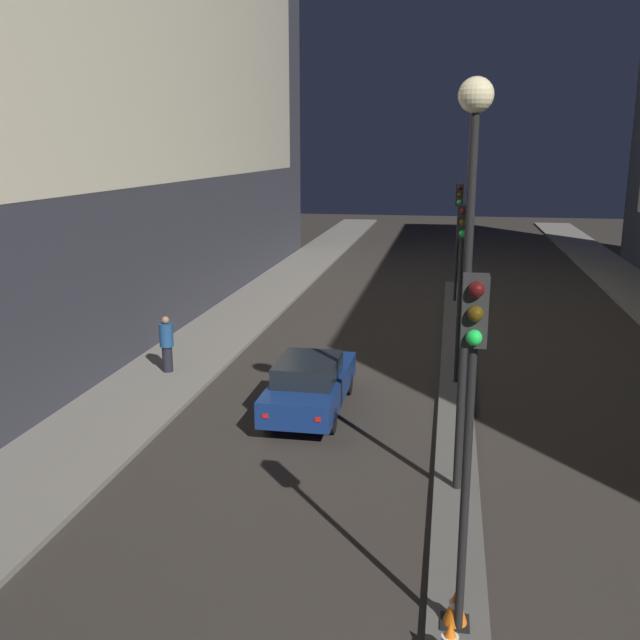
{
  "coord_description": "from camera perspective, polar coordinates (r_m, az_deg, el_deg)",
  "views": [
    {
      "loc": [
        -0.35,
        -5.21,
        6.64
      ],
      "look_at": [
        -4.84,
        19.51,
        0.5
      ],
      "focal_mm": 40.0,
      "sensor_mm": 36.0,
      "label": 1
    }
  ],
  "objects": [
    {
      "name": "median_strip",
      "position": [
        21.7,
        10.77,
        -4.13
      ],
      "size": [
        0.89,
        28.95,
        0.14
      ],
      "color": "#56544F",
      "rests_on": "ground"
    },
    {
      "name": "traffic_light_near",
      "position": [
        9.2,
        12.01,
        -4.72
      ],
      "size": [
        0.32,
        0.42,
        4.97
      ],
      "color": "black",
      "rests_on": "median_strip"
    },
    {
      "name": "traffic_light_mid",
      "position": [
        19.79,
        11.26,
        5.15
      ],
      "size": [
        0.32,
        0.42,
        4.97
      ],
      "color": "black",
      "rests_on": "median_strip"
    },
    {
      "name": "traffic_light_far",
      "position": [
        30.86,
        11.02,
        8.15
      ],
      "size": [
        0.32,
        0.42,
        4.97
      ],
      "color": "black",
      "rests_on": "median_strip"
    },
    {
      "name": "street_lamp",
      "position": [
        13.07,
        12.01,
        9.96
      ],
      "size": [
        0.62,
        0.62,
        7.66
      ],
      "color": "black",
      "rests_on": "median_strip"
    },
    {
      "name": "traffic_cone_far",
      "position": [
        10.84,
        10.8,
        -21.58
      ],
      "size": [
        0.4,
        0.4,
        0.55
      ],
      "color": "black",
      "rests_on": "median_strip"
    },
    {
      "name": "car_left_lane",
      "position": [
        18.24,
        -0.8,
        -5.1
      ],
      "size": [
        1.73,
        4.55,
        1.46
      ],
      "color": "navy",
      "rests_on": "ground"
    },
    {
      "name": "pedestrian_on_left_sidewalk",
      "position": [
        21.47,
        -12.17,
        -1.81
      ],
      "size": [
        0.4,
        0.4,
        1.68
      ],
      "color": "black",
      "rests_on": "sidewalk_left"
    }
  ]
}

